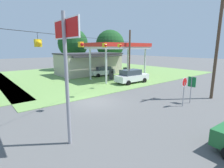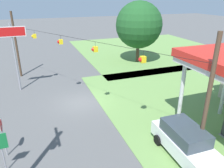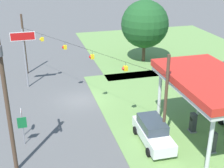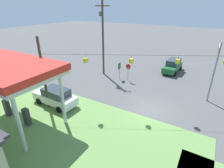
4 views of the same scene
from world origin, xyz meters
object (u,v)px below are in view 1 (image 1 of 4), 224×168
Objects in this scene: gas_station_canopy at (119,47)px; tree_behind_station at (73,43)px; tree_far_back at (110,44)px; fuel_pump_near at (111,75)px; stop_sign_roadside at (184,86)px; car_at_pumps_front at (132,76)px; stop_sign_overhead at (66,52)px; gas_station_store at (89,64)px; route_sign at (192,85)px; car_at_pumps_rear at (102,71)px; utility_pole_main at (218,37)px; fuel_pump_far at (125,73)px.

tree_behind_station is at bearing 90.09° from gas_station_canopy.
tree_behind_station is 8.44m from tree_far_back.
fuel_pump_near is 14.08m from stop_sign_roadside.
stop_sign_roadside is at bearing -109.47° from car_at_pumps_front.
fuel_pump_near is 19.04m from stop_sign_overhead.
gas_station_store is 21.20m from route_sign.
gas_station_canopy is 1.84× the size of car_at_pumps_front.
car_at_pumps_rear is 22.50m from stop_sign_overhead.
utility_pole_main reaches higher than tree_behind_station.
tree_behind_station is at bearing -87.10° from car_at_pumps_rear.
fuel_pump_near is 16.30m from tree_behind_station.
fuel_pump_near is at bearing 100.25° from car_at_pumps_front.
gas_station_store is 4.77× the size of route_sign.
car_at_pumps_front is 1.15× the size of car_at_pumps_rear.
gas_station_canopy is 14.44m from route_sign.
utility_pole_main is (-1.64, -14.22, 5.04)m from fuel_pump_far.
tree_far_back is (7.49, 11.58, 0.60)m from gas_station_canopy.
fuel_pump_near reaches higher than car_at_pumps_rear.
fuel_pump_near is (-1.47, -0.00, -4.28)m from gas_station_canopy.
stop_sign_overhead is at bearing -135.46° from fuel_pump_near.
gas_station_store is 1.25× the size of tree_behind_station.
stop_sign_overhead is (-10.12, 0.61, 2.89)m from stop_sign_roadside.
fuel_pump_far is 0.34× the size of car_at_pumps_front.
tree_far_back is (10.77, 25.22, 3.99)m from route_sign.
utility_pole_main is at bearing -4.48° from stop_sign_overhead.
utility_pole_main is (4.47, -0.54, 4.05)m from stop_sign_roadside.
route_sign is at bearing -178.28° from stop_sign_roadside.
gas_station_store reaches higher than car_at_pumps_rear.
stop_sign_roadside is at bearing -178.28° from route_sign.
fuel_pump_near is 3.98m from car_at_pumps_rear.
stop_sign_overhead reaches higher than route_sign.
gas_station_canopy reaches higher than gas_station_store.
gas_station_store is 2.57× the size of car_at_pumps_rear.
utility_pole_main is 1.15× the size of tree_behind_station.
stop_sign_overhead reaches higher than gas_station_store.
tree_far_back reaches higher than gas_station_canopy.
route_sign reaches higher than car_at_pumps_rear.
gas_station_canopy is 14.81m from stop_sign_roadside.
fuel_pump_near is at bearing -95.36° from tree_behind_station.
tree_far_back reaches higher than car_at_pumps_rear.
stop_sign_overhead is 2.73× the size of route_sign.
route_sign is at bearing -2.83° from stop_sign_overhead.
fuel_pump_far is (2.94, 0.00, 0.00)m from fuel_pump_near.
stop_sign_overhead is 0.73× the size of tree_far_back.
stop_sign_overhead is 11.87m from route_sign.
stop_sign_roadside is (-6.11, -13.68, 0.99)m from fuel_pump_far.
utility_pole_main reaches higher than stop_sign_overhead.
tree_far_back is at bearing 66.87° from route_sign.
fuel_pump_near is at bearing -127.72° from tree_far_back.
stop_sign_overhead reaches higher than car_at_pumps_rear.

